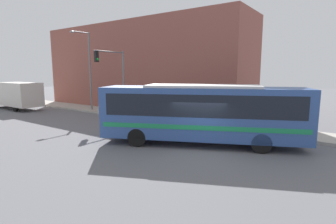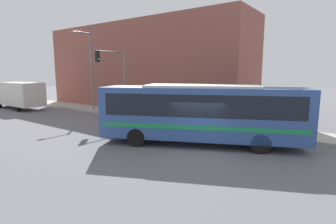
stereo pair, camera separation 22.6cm
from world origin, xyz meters
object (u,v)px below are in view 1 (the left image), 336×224
parking_meter (148,106)px  street_lamp (88,65)px  city_bus (202,110)px  fire_hydrant (180,117)px  delivery_truck (16,95)px  traffic_light_pole (115,72)px

parking_meter → street_lamp: 8.49m
city_bus → parking_meter: bearing=35.2°
parking_meter → street_lamp: bearing=90.0°
fire_hydrant → street_lamp: 11.70m
delivery_truck → parking_meter: size_ratio=5.30×
city_bus → fire_hydrant: bearing=19.6°
fire_hydrant → parking_meter: size_ratio=0.49×
delivery_truck → city_bus: bearing=-92.1°
city_bus → parking_meter: city_bus is taller
fire_hydrant → traffic_light_pole: size_ratio=0.12×
city_bus → fire_hydrant: size_ratio=16.02×
delivery_truck → fire_hydrant: (3.49, -18.72, -1.06)m
city_bus → street_lamp: size_ratio=1.43×
city_bus → traffic_light_pole: traffic_light_pole is taller
traffic_light_pole → street_lamp: bearing=79.0°
fire_hydrant → parking_meter: 3.29m
fire_hydrant → traffic_light_pole: (-0.93, 6.18, 3.52)m
city_bus → traffic_light_pole: size_ratio=1.95×
street_lamp → fire_hydrant: bearing=-90.0°
delivery_truck → parking_meter: delivery_truck is taller
traffic_light_pole → street_lamp: size_ratio=0.74×
traffic_light_pole → street_lamp: (0.92, 4.76, 0.63)m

